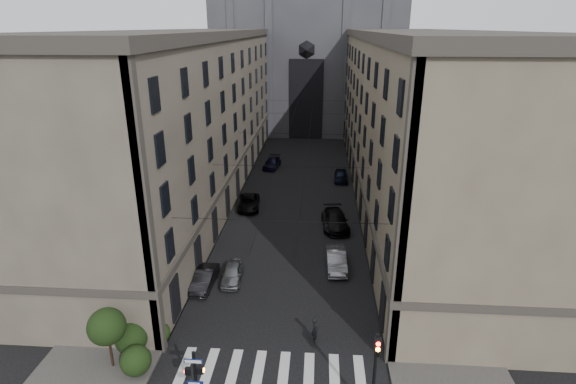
% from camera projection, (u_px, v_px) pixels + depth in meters
% --- Properties ---
extents(sidewalk_left, '(7.00, 80.00, 0.15)m').
position_uv_depth(sidewalk_left, '(215.00, 189.00, 56.49)').
color(sidewalk_left, '#383533').
rests_on(sidewalk_left, ground).
extents(sidewalk_right, '(7.00, 80.00, 0.15)m').
position_uv_depth(sidewalk_right, '(383.00, 193.00, 55.09)').
color(sidewalk_right, '#383533').
rests_on(sidewalk_right, ground).
extents(zebra_crossing, '(11.00, 3.20, 0.01)m').
position_uv_depth(zebra_crossing, '(271.00, 369.00, 26.81)').
color(zebra_crossing, beige).
rests_on(zebra_crossing, ground).
extents(building_left, '(13.60, 60.60, 18.85)m').
position_uv_depth(building_left, '(186.00, 115.00, 53.47)').
color(building_left, '#50493D').
rests_on(building_left, ground).
extents(building_right, '(13.60, 60.60, 18.85)m').
position_uv_depth(building_right, '(415.00, 118.00, 51.68)').
color(building_right, brown).
rests_on(building_right, ground).
extents(gothic_tower, '(35.00, 23.00, 58.00)m').
position_uv_depth(gothic_tower, '(309.00, 34.00, 86.08)').
color(gothic_tower, '#2D2D33').
rests_on(gothic_tower, ground).
extents(pedestrian_signal_left, '(1.02, 0.38, 4.00)m').
position_uv_depth(pedestrian_signal_left, '(195.00, 379.00, 22.97)').
color(pedestrian_signal_left, black).
rests_on(pedestrian_signal_left, ground).
extents(traffic_light_right, '(0.34, 0.50, 5.20)m').
position_uv_depth(traffic_light_right, '(375.00, 367.00, 22.42)').
color(traffic_light_right, black).
rests_on(traffic_light_right, ground).
extents(shrub_cluster, '(3.90, 4.40, 3.90)m').
position_uv_depth(shrub_cluster, '(126.00, 338.00, 26.78)').
color(shrub_cluster, black).
rests_on(shrub_cluster, sidewalk_left).
extents(tram_wires, '(14.00, 60.00, 0.43)m').
position_uv_depth(tram_wires, '(298.00, 135.00, 52.95)').
color(tram_wires, black).
rests_on(tram_wires, ground).
extents(car_left_near, '(1.77, 3.98, 1.33)m').
position_uv_depth(car_left_near, '(232.00, 273.00, 35.98)').
color(car_left_near, slate).
rests_on(car_left_near, ground).
extents(car_left_midnear, '(1.62, 4.20, 1.36)m').
position_uv_depth(car_left_midnear, '(204.00, 279.00, 35.16)').
color(car_left_midnear, black).
rests_on(car_left_midnear, ground).
extents(car_left_midfar, '(2.77, 5.19, 1.39)m').
position_uv_depth(car_left_midfar, '(249.00, 203.00, 50.33)').
color(car_left_midfar, black).
rests_on(car_left_midfar, ground).
extents(car_left_far, '(2.50, 5.04, 1.41)m').
position_uv_depth(car_left_far, '(272.00, 163.00, 64.82)').
color(car_left_far, black).
rests_on(car_left_far, ground).
extents(car_right_near, '(1.81, 4.67, 1.52)m').
position_uv_depth(car_right_near, '(336.00, 260.00, 37.84)').
color(car_right_near, gray).
rests_on(car_right_near, ground).
extents(car_right_midnear, '(2.61, 5.04, 1.36)m').
position_uv_depth(car_right_midnear, '(334.00, 222.00, 45.45)').
color(car_right_midnear, black).
rests_on(car_right_midnear, ground).
extents(car_right_midfar, '(2.89, 5.78, 1.61)m').
position_uv_depth(car_right_midfar, '(336.00, 220.00, 45.41)').
color(car_right_midfar, black).
rests_on(car_right_midfar, ground).
extents(car_right_far, '(1.88, 4.34, 1.46)m').
position_uv_depth(car_right_far, '(341.00, 176.00, 59.30)').
color(car_right_far, black).
rests_on(car_right_far, ground).
extents(pedestrian, '(0.62, 0.75, 1.78)m').
position_uv_depth(pedestrian, '(315.00, 330.00, 28.93)').
color(pedestrian, black).
rests_on(pedestrian, ground).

